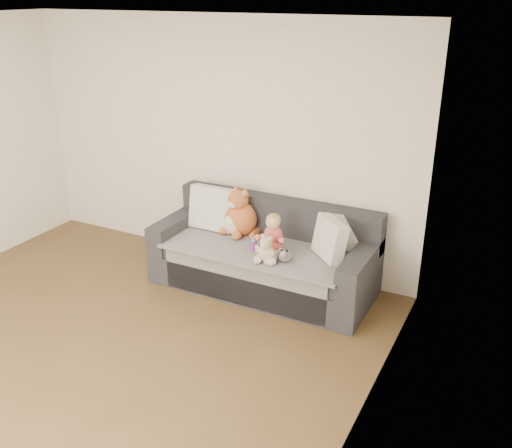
{
  "coord_description": "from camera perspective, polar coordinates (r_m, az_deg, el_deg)",
  "views": [
    {
      "loc": [
        3.08,
        -2.57,
        2.82
      ],
      "look_at": [
        0.8,
        1.87,
        0.75
      ],
      "focal_mm": 40.0,
      "sensor_mm": 36.0,
      "label": 1
    }
  ],
  "objects": [
    {
      "name": "plush_cat",
      "position": [
        5.81,
        -1.68,
        0.81
      ],
      "size": [
        0.41,
        0.37,
        0.54
      ],
      "rotation": [
        0.0,
        0.0,
        -0.32
      ],
      "color": "#A35324",
      "rests_on": "sofa"
    },
    {
      "name": "cushion_left",
      "position": [
        5.95,
        -4.33,
        1.59
      ],
      "size": [
        0.49,
        0.22,
        0.46
      ],
      "rotation": [
        0.0,
        0.0,
        -0.0
      ],
      "color": "silver",
      "rests_on": "sofa"
    },
    {
      "name": "teddy_bear",
      "position": [
        5.25,
        1.0,
        -2.71
      ],
      "size": [
        0.21,
        0.16,
        0.27
      ],
      "rotation": [
        0.0,
        0.0,
        -0.17
      ],
      "color": "#CAAA8C",
      "rests_on": "sofa"
    },
    {
      "name": "cushion_right_front",
      "position": [
        5.34,
        7.39,
        -1.48
      ],
      "size": [
        0.43,
        0.42,
        0.39
      ],
      "rotation": [
        0.0,
        0.0,
        -0.75
      ],
      "color": "silver",
      "rests_on": "sofa"
    },
    {
      "name": "sofa",
      "position": [
        5.73,
        0.87,
        -3.42
      ],
      "size": [
        2.2,
        0.94,
        0.85
      ],
      "color": "#2C2C32",
      "rests_on": "ground"
    },
    {
      "name": "toddler",
      "position": [
        5.38,
        1.63,
        -1.37
      ],
      "size": [
        0.28,
        0.41,
        0.4
      ],
      "rotation": [
        0.0,
        0.0,
        0.16
      ],
      "color": "#E26250",
      "rests_on": "sofa"
    },
    {
      "name": "room_shell",
      "position": [
        4.55,
        -17.59,
        1.94
      ],
      "size": [
        5.0,
        5.0,
        5.0
      ],
      "color": "brown",
      "rests_on": "ground"
    },
    {
      "name": "sippy_cup",
      "position": [
        5.5,
        -0.27,
        -1.97
      ],
      "size": [
        0.11,
        0.09,
        0.13
      ],
      "rotation": [
        0.0,
        0.0,
        0.3
      ],
      "color": "#7C3898",
      "rests_on": "sofa"
    },
    {
      "name": "cushion_right_back",
      "position": [
        5.55,
        8.27,
        -0.73
      ],
      "size": [
        0.42,
        0.27,
        0.37
      ],
      "rotation": [
        0.0,
        0.0,
        0.27
      ],
      "color": "silver",
      "rests_on": "sofa"
    },
    {
      "name": "plush_cow",
      "position": [
        5.27,
        2.93,
        -3.17
      ],
      "size": [
        0.12,
        0.19,
        0.15
      ],
      "rotation": [
        0.0,
        0.0,
        0.21
      ],
      "color": "white",
      "rests_on": "sofa"
    }
  ]
}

